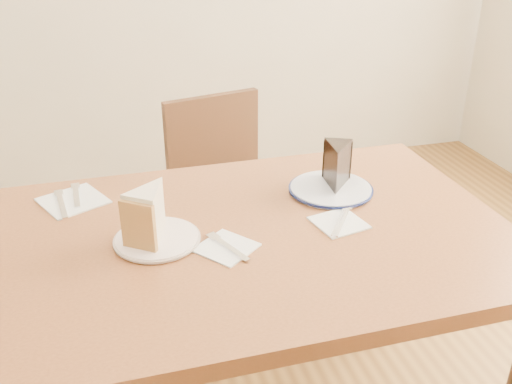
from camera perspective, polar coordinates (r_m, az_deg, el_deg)
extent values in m
cube|color=#512A16|center=(1.35, -0.09, -4.58)|extent=(1.20, 0.80, 0.04)
cylinder|color=black|center=(1.82, -20.17, -11.47)|extent=(0.06, 0.06, 0.71)
cylinder|color=black|center=(1.99, 12.40, -6.61)|extent=(0.06, 0.06, 0.71)
cube|color=black|center=(2.00, -1.86, -2.68)|extent=(0.50, 0.50, 0.04)
cylinder|color=black|center=(2.33, 0.12, -4.81)|extent=(0.04, 0.04, 0.43)
cylinder|color=black|center=(2.20, -8.03, -7.08)|extent=(0.04, 0.04, 0.43)
cylinder|color=black|center=(2.08, 4.92, -9.27)|extent=(0.04, 0.04, 0.43)
cylinder|color=black|center=(1.94, -4.08, -12.25)|extent=(0.04, 0.04, 0.43)
cube|color=black|center=(2.06, -4.33, 4.62)|extent=(0.35, 0.11, 0.37)
cylinder|color=white|center=(1.31, -9.86, -4.66)|extent=(0.19, 0.19, 0.01)
cylinder|color=white|center=(1.53, 7.48, 0.31)|extent=(0.21, 0.21, 0.01)
cube|color=white|center=(1.27, -3.00, -5.56)|extent=(0.16, 0.16, 0.00)
cube|color=white|center=(1.38, 8.29, -3.06)|extent=(0.13, 0.13, 0.00)
cube|color=white|center=(1.54, -17.83, -0.84)|extent=(0.19, 0.19, 0.00)
cube|color=silver|center=(1.26, -2.78, -5.50)|extent=(0.07, 0.13, 0.00)
cube|color=silver|center=(1.39, 8.61, -2.68)|extent=(0.11, 0.15, 0.00)
cube|color=silver|center=(1.55, -17.53, -0.31)|extent=(0.02, 0.14, 0.00)
cube|color=white|center=(1.52, -18.87, -1.13)|extent=(0.03, 0.16, 0.00)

